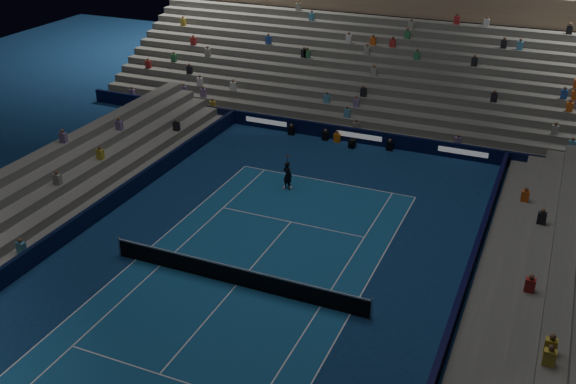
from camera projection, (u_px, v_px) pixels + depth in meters
The scene contains 11 objects.
ground at pixel (237, 285), 30.36m from camera, with size 90.00×90.00×0.00m, color navy.
court_surface at pixel (237, 285), 30.36m from camera, with size 10.97×23.77×0.01m, color #185084.
sponsor_barrier_far at pixel (360, 136), 45.32m from camera, with size 44.00×0.25×1.00m, color black.
sponsor_barrier_east at pixel (450, 329), 26.73m from camera, with size 0.25×37.00×1.00m, color black.
sponsor_barrier_west at pixel (66, 234), 33.54m from camera, with size 0.25×37.00×1.00m, color black.
grandstand_main at pixel (398, 60), 51.73m from camera, with size 44.00×15.20×11.20m.
grandstand_east at pixel (542, 343), 25.32m from camera, with size 5.00×37.00×2.50m.
grandstand_west at pixel (11, 213), 34.57m from camera, with size 5.00×37.00×2.50m.
tennis_net at pixel (236, 276), 30.13m from camera, with size 12.90×0.10×1.10m.
tennis_player at pixel (288, 175), 38.84m from camera, with size 0.63×0.41×1.72m, color black.
broadcast_camera at pixel (352, 143), 44.67m from camera, with size 0.44×0.87×0.55m.
Camera 1 is at (12.08, -22.21, 17.51)m, focal length 41.34 mm.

